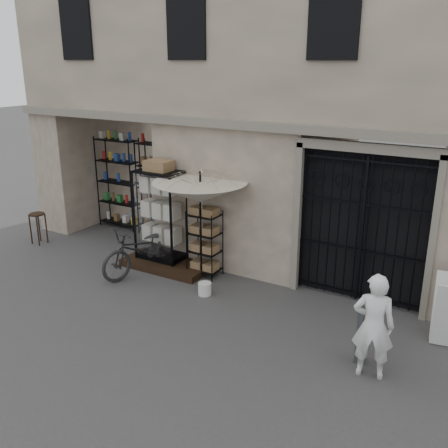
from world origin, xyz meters
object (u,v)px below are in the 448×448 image
Objects in this scene: wooden_stool at (38,228)px; wire_rack at (205,244)px; market_umbrella at (200,187)px; white_bucket at (205,289)px; bicycle at (145,272)px; shopkeeper at (368,374)px; display_cabinet at (161,220)px; steel_bollard at (361,336)px.

wire_rack is at bearing 5.76° from wooden_stool.
market_umbrella is 2.07m from white_bucket.
bicycle reaches higher than wooden_stool.
white_bucket reaches higher than shopkeeper.
white_bucket is 3.68m from shopkeeper.
wooden_stool is (-4.68, -0.35, -1.59)m from market_umbrella.
display_cabinet is 1.22m from bicycle.
white_bucket is (0.52, -0.69, -1.88)m from market_umbrella.
display_cabinet is 3.61m from wooden_stool.
wire_rack reaches higher than steel_bollard.
bicycle is at bearing 172.00° from white_bucket.
market_umbrella is (-0.01, -0.13, 1.29)m from wire_rack.
wire_rack is 1.58× the size of steel_bollard.
bicycle is 2.26× the size of steel_bollard.
wire_rack is at bearing 40.22° from bicycle.
market_umbrella is 2.38m from bicycle.
bicycle is (-1.73, 0.24, -0.13)m from white_bucket.
shopkeeper is (5.22, -1.86, -1.06)m from display_cabinet.
display_cabinet is 2.39× the size of steel_bollard.
wooden_stool is at bearing -167.06° from bicycle.
wooden_stool reaches higher than shopkeeper.
shopkeeper is at bearing -8.87° from wooden_stool.
white_bucket is 1.75m from bicycle.
shopkeeper is (8.74, -1.36, -0.42)m from wooden_stool.
display_cabinet reaches higher than wooden_stool.
white_bucket is at bearing 6.68° from bicycle.
display_cabinet is at bearing 153.42° from white_bucket.
steel_bollard is (5.05, -1.01, 0.46)m from bicycle.
steel_bollard is (8.53, -1.12, 0.04)m from wooden_stool.
wire_rack is at bearing -36.19° from shopkeeper.
shopkeeper is at bearing 1.22° from bicycle.
bicycle is 5.17m from steel_bollard.
shopkeeper is (5.26, -1.26, 0.00)m from bicycle.
market_umbrella is 1.34× the size of bicycle.
wire_rack reaches higher than wooden_stool.
display_cabinet is at bearing -31.40° from shopkeeper.
market_umbrella reaches higher than bicycle.
market_umbrella is 3.50× the size of wooden_stool.
bicycle is 2.61× the size of wooden_stool.
shopkeeper is at bearing -29.71° from display_cabinet.
white_bucket is at bearing -52.87° from market_umbrella.
white_bucket is 0.29× the size of steel_bollard.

